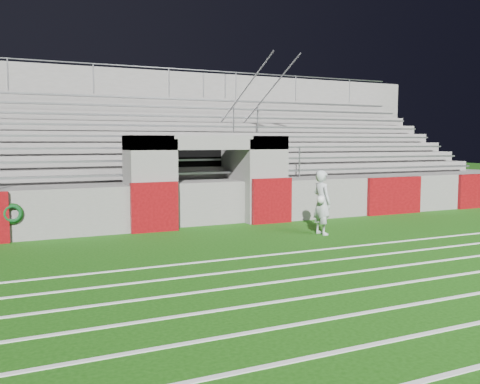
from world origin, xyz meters
TOP-DOWN VIEW (x-y plane):
  - ground at (0.00, 0.00)m, footprint 90.00×90.00m
  - field_markings at (0.00, -5.00)m, footprint 28.00×8.09m
  - stadium_structure at (0.00, 7.97)m, footprint 26.00×8.48m
  - goalkeeper_with_ball at (2.05, 0.69)m, footprint 0.49×0.64m
  - hose_coil at (-5.32, 2.93)m, footprint 0.51×0.14m

SIDE VIEW (x-z plane):
  - ground at x=0.00m, z-range 0.00..0.00m
  - field_markings at x=0.00m, z-range 0.00..0.01m
  - hose_coil at x=-5.32m, z-range 0.45..0.96m
  - goalkeeper_with_ball at x=2.05m, z-range 0.00..1.69m
  - stadium_structure at x=0.00m, z-range -1.22..4.20m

